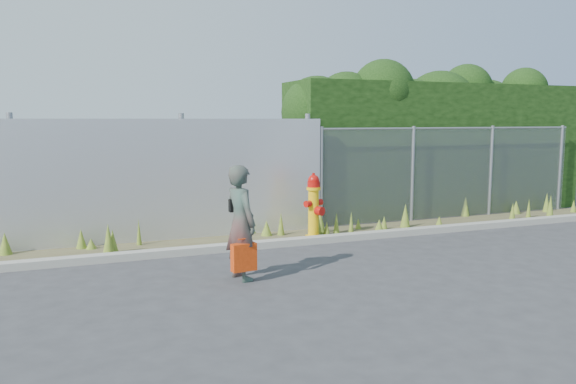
% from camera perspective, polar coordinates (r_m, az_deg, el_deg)
% --- Properties ---
extents(ground, '(80.00, 80.00, 0.00)m').
position_cam_1_polar(ground, '(8.30, 5.56, -7.93)').
color(ground, '#343436').
rests_on(ground, ground).
extents(curb, '(16.00, 0.22, 0.12)m').
position_cam_1_polar(curb, '(9.87, 0.76, -5.06)').
color(curb, gray).
rests_on(curb, ground).
extents(weed_strip, '(16.00, 1.32, 0.54)m').
position_cam_1_polar(weed_strip, '(10.45, -0.92, -3.96)').
color(weed_strip, brown).
rests_on(weed_strip, ground).
extents(corrugated_fence, '(8.50, 0.21, 2.30)m').
position_cam_1_polar(corrugated_fence, '(10.18, -19.09, 0.87)').
color(corrugated_fence, '#B4B6BC').
rests_on(corrugated_fence, ground).
extents(chainlink_fence, '(6.50, 0.07, 2.05)m').
position_cam_1_polar(chainlink_fence, '(12.90, 16.39, 1.94)').
color(chainlink_fence, gray).
rests_on(chainlink_fence, ground).
extents(hedge, '(7.58, 1.85, 3.53)m').
position_cam_1_polar(hedge, '(13.71, 14.05, 6.08)').
color(hedge, black).
rests_on(hedge, ground).
extents(fire_hydrant, '(0.41, 0.37, 1.22)m').
position_cam_1_polar(fire_hydrant, '(10.28, 2.62, -1.55)').
color(fire_hydrant, yellow).
rests_on(fire_hydrant, ground).
extents(woman, '(0.51, 0.65, 1.58)m').
position_cam_1_polar(woman, '(7.68, -4.82, -3.12)').
color(woman, '#116C59').
rests_on(woman, ground).
extents(red_tote_bag, '(0.34, 0.12, 0.44)m').
position_cam_1_polar(red_tote_bag, '(7.58, -4.51, -6.61)').
color(red_tote_bag, '#AC2D09').
extents(black_shoulder_bag, '(0.23, 0.10, 0.17)m').
position_cam_1_polar(black_shoulder_bag, '(7.77, -5.17, -1.36)').
color(black_shoulder_bag, black).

